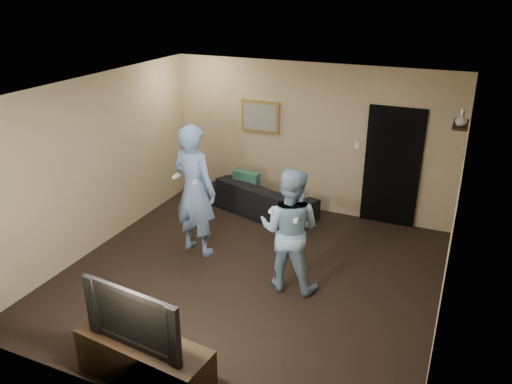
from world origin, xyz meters
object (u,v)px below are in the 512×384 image
at_px(wii_player_left, 195,190).
at_px(wii_player_right, 290,230).
at_px(tv_console, 145,361).
at_px(sofa, 262,197).
at_px(television, 139,313).

relative_size(wii_player_left, wii_player_right, 1.18).
bearing_deg(wii_player_right, tv_console, -108.23).
height_order(sofa, television, television).
bearing_deg(television, wii_player_left, 114.44).
distance_m(wii_player_left, wii_player_right, 1.65).
relative_size(sofa, television, 1.74).
height_order(sofa, wii_player_right, wii_player_right).
xyz_separation_m(sofa, television, (0.51, -4.24, 0.55)).
height_order(tv_console, wii_player_right, wii_player_right).
height_order(sofa, wii_player_left, wii_player_left).
relative_size(tv_console, wii_player_right, 0.86).
height_order(television, wii_player_right, wii_player_right).
distance_m(television, wii_player_right, 2.35).
bearing_deg(television, sofa, 102.64).
xyz_separation_m(wii_player_left, wii_player_right, (1.61, -0.35, -0.15)).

